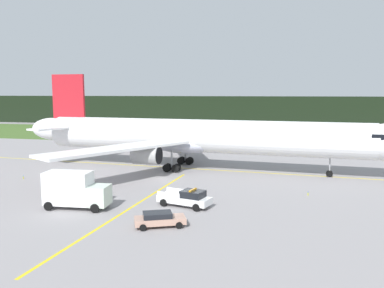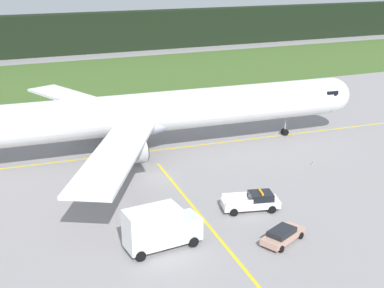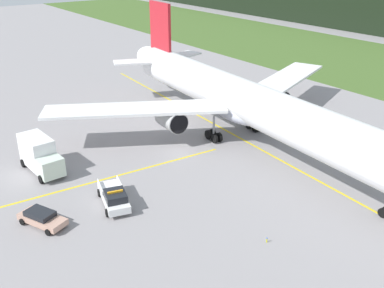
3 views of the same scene
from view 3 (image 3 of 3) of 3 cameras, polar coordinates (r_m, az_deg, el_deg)
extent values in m
plane|color=gray|center=(52.47, -1.69, -1.01)|extent=(320.00, 320.00, 0.00)
cube|color=yellow|center=(54.93, 7.67, -0.03)|extent=(79.27, 5.23, 0.01)
cube|color=yellow|center=(46.54, -14.43, -5.30)|extent=(2.41, 33.89, 0.01)
cylinder|color=white|center=(53.06, 7.97, 5.06)|extent=(49.84, 8.10, 5.03)
ellipsoid|color=white|center=(74.22, -5.23, 10.96)|extent=(8.27, 4.27, 3.77)
ellipsoid|color=#B6BACB|center=(55.32, 6.26, 4.43)|extent=(10.49, 5.90, 2.77)
cube|color=white|center=(66.31, 11.73, 8.08)|extent=(12.40, 21.92, 0.35)
cylinder|color=#A6A6A6|center=(62.70, 10.58, 5.99)|extent=(3.89, 2.82, 2.59)
cylinder|color=black|center=(61.39, 11.77, 5.50)|extent=(0.27, 2.39, 2.38)
cube|color=white|center=(53.36, -7.35, 4.49)|extent=(14.59, 21.28, 0.35)
cylinder|color=#A6A6A6|center=(53.46, -2.70, 3.20)|extent=(3.89, 2.82, 2.59)
cylinder|color=black|center=(51.91, -1.66, 2.57)|extent=(0.27, 2.39, 2.38)
cube|color=red|center=(70.39, -4.11, 14.37)|extent=(5.96, 0.81, 8.58)
cube|color=white|center=(73.53, -1.49, 11.33)|extent=(4.78, 7.87, 0.28)
cube|color=white|center=(70.02, -7.04, 10.51)|extent=(5.53, 7.95, 0.28)
cylinder|color=black|center=(43.52, 23.41, -8.17)|extent=(0.91, 0.28, 0.90)
cylinder|color=gray|center=(58.64, 8.11, 3.55)|extent=(0.28, 0.28, 2.64)
cylinder|color=black|center=(58.40, 8.20, 2.07)|extent=(1.22, 0.37, 1.20)
cylinder|color=black|center=(58.83, 8.73, 2.20)|extent=(1.22, 0.37, 1.20)
cylinder|color=black|center=(59.39, 7.35, 2.50)|extent=(1.22, 0.37, 1.20)
cylinder|color=black|center=(59.81, 7.87, 2.63)|extent=(1.22, 0.37, 1.20)
cylinder|color=gray|center=(54.88, 2.83, 2.32)|extent=(0.28, 0.28, 2.64)
cylinder|color=black|center=(55.05, 3.52, 0.88)|extent=(1.22, 0.37, 1.20)
cylinder|color=black|center=(54.67, 2.92, 0.73)|extent=(1.22, 0.37, 1.20)
cylinder|color=black|center=(56.10, 2.69, 1.36)|extent=(1.22, 0.37, 1.20)
cylinder|color=black|center=(55.73, 2.10, 1.21)|extent=(1.22, 0.37, 1.20)
cube|color=white|center=(42.45, -10.10, -6.77)|extent=(5.93, 3.33, 0.70)
cube|color=black|center=(41.23, -9.87, -6.62)|extent=(2.63, 2.35, 0.70)
cube|color=white|center=(43.46, -9.29, -5.05)|extent=(2.63, 0.76, 0.45)
cube|color=white|center=(43.19, -11.78, -5.47)|extent=(2.63, 0.76, 0.45)
cube|color=orange|center=(41.02, -9.91, -6.10)|extent=(0.54, 1.42, 0.16)
cylinder|color=black|center=(41.19, -8.09, -8.23)|extent=(0.80, 0.42, 0.76)
cylinder|color=black|center=(40.88, -10.92, -8.73)|extent=(0.80, 0.42, 0.76)
cylinder|color=black|center=(44.40, -9.28, -5.75)|extent=(0.80, 0.42, 0.76)
cylinder|color=black|center=(44.12, -11.90, -6.19)|extent=(0.80, 0.42, 0.76)
cube|color=silver|center=(47.89, -17.78, -2.89)|extent=(2.08, 2.54, 2.00)
cube|color=white|center=(50.42, -19.36, -0.89)|extent=(4.82, 2.76, 3.33)
cylinder|color=#99999E|center=(50.35, -18.69, -3.05)|extent=(0.78, 0.16, 1.04)
cylinder|color=#99999E|center=(51.94, -19.49, -2.32)|extent=(0.78, 0.16, 1.04)
cylinder|color=black|center=(48.72, -16.34, -3.54)|extent=(0.92, 0.33, 0.90)
cylinder|color=black|center=(47.97, -18.93, -4.35)|extent=(0.92, 0.33, 0.90)
cylinder|color=black|center=(52.86, -18.59, -1.61)|extent=(0.92, 0.33, 0.90)
cylinder|color=black|center=(52.17, -21.00, -2.32)|extent=(0.92, 0.33, 0.90)
cube|color=tan|center=(41.09, -18.75, -9.17)|extent=(4.80, 3.47, 0.55)
cube|color=black|center=(40.98, -19.06, -8.49)|extent=(2.93, 2.46, 0.45)
cylinder|color=black|center=(40.71, -16.25, -9.61)|extent=(0.62, 0.41, 0.60)
cylinder|color=black|center=(39.73, -18.12, -10.80)|extent=(0.62, 0.41, 0.60)
cylinder|color=black|center=(42.77, -19.24, -8.29)|extent=(0.62, 0.41, 0.60)
cylinder|color=black|center=(41.84, -21.09, -9.36)|extent=(0.62, 0.41, 0.60)
cylinder|color=yellow|center=(37.64, 9.64, -12.19)|extent=(0.10, 0.10, 0.34)
sphere|color=blue|center=(37.51, 9.66, -11.91)|extent=(0.12, 0.12, 0.12)
cylinder|color=yellow|center=(66.17, -13.74, 3.89)|extent=(0.10, 0.10, 0.36)
sphere|color=blue|center=(66.10, -13.76, 4.07)|extent=(0.12, 0.12, 0.12)
camera|label=1|loc=(35.01, -75.14, -12.41)|focal=37.19mm
camera|label=2|loc=(62.98, -62.49, 12.61)|focal=49.33mm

